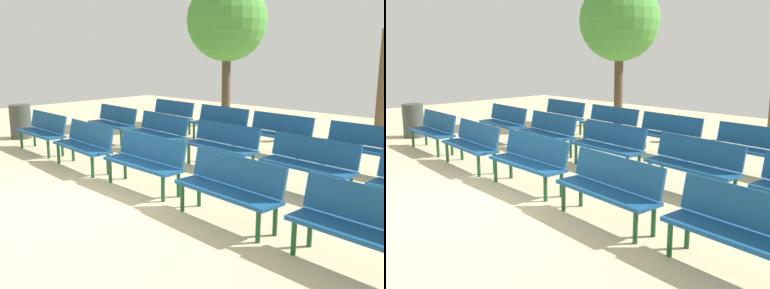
% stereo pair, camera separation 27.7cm
% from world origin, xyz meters
% --- Properties ---
extents(ground_plane, '(24.12, 24.12, 0.00)m').
position_xyz_m(ground_plane, '(0.00, 0.00, 0.00)').
color(ground_plane, '#CCB789').
extents(bench_r0_c0, '(1.62, 0.56, 0.87)m').
position_xyz_m(bench_r0_c0, '(-3.70, 1.80, 0.50)').
color(bench_r0_c0, navy).
rests_on(bench_r0_c0, ground_plane).
extents(bench_r0_c1, '(1.63, 0.61, 0.87)m').
position_xyz_m(bench_r0_c1, '(-1.76, 1.64, 0.50)').
color(bench_r0_c1, navy).
rests_on(bench_r0_c1, ground_plane).
extents(bench_r0_c2, '(1.61, 0.53, 0.87)m').
position_xyz_m(bench_r0_c2, '(0.09, 1.61, 0.50)').
color(bench_r0_c2, navy).
rests_on(bench_r0_c2, ground_plane).
extents(bench_r0_c3, '(1.64, 0.62, 0.87)m').
position_xyz_m(bench_r0_c3, '(2.00, 1.45, 0.50)').
color(bench_r0_c3, navy).
rests_on(bench_r0_c3, ground_plane).
extents(bench_r0_c4, '(1.63, 0.59, 0.87)m').
position_xyz_m(bench_r0_c4, '(3.87, 1.35, 0.50)').
color(bench_r0_c4, navy).
rests_on(bench_r0_c4, ground_plane).
extents(bench_r1_c0, '(1.63, 0.60, 0.87)m').
position_xyz_m(bench_r1_c0, '(-3.56, 3.64, 0.50)').
color(bench_r1_c0, navy).
rests_on(bench_r1_c0, ground_plane).
extents(bench_r1_c1, '(1.64, 0.61, 0.87)m').
position_xyz_m(bench_r1_c1, '(-1.69, 3.52, 0.50)').
color(bench_r1_c1, navy).
rests_on(bench_r1_c1, ground_plane).
extents(bench_r1_c2, '(1.62, 0.56, 0.87)m').
position_xyz_m(bench_r1_c2, '(0.17, 3.47, 0.50)').
color(bench_r1_c2, navy).
rests_on(bench_r1_c2, ground_plane).
extents(bench_r1_c3, '(1.63, 0.61, 0.87)m').
position_xyz_m(bench_r1_c3, '(2.10, 3.34, 0.50)').
color(bench_r1_c3, navy).
rests_on(bench_r1_c3, ground_plane).
extents(bench_r2_c0, '(1.63, 0.57, 0.87)m').
position_xyz_m(bench_r2_c0, '(-3.44, 5.50, 0.50)').
color(bench_r2_c0, navy).
rests_on(bench_r2_c0, ground_plane).
extents(bench_r2_c1, '(1.62, 0.56, 0.87)m').
position_xyz_m(bench_r2_c1, '(-1.56, 5.43, 0.50)').
color(bench_r2_c1, navy).
rests_on(bench_r2_c1, ground_plane).
extents(bench_r2_c2, '(1.62, 0.57, 0.87)m').
position_xyz_m(bench_r2_c2, '(0.25, 5.29, 0.50)').
color(bench_r2_c2, navy).
rests_on(bench_r2_c2, ground_plane).
extents(bench_r2_c3, '(1.62, 0.57, 0.87)m').
position_xyz_m(bench_r2_c3, '(2.22, 5.19, 0.50)').
color(bench_r2_c3, navy).
rests_on(bench_r2_c3, ground_plane).
extents(tree_1, '(2.41, 2.41, 4.33)m').
position_xyz_m(tree_1, '(-3.12, 7.54, 3.11)').
color(tree_1, '#4C3A28').
rests_on(tree_1, ground_plane).
extents(trash_bin, '(0.53, 0.53, 0.88)m').
position_xyz_m(trash_bin, '(-5.60, 2.16, 0.44)').
color(trash_bin, '#383D38').
rests_on(trash_bin, ground_plane).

